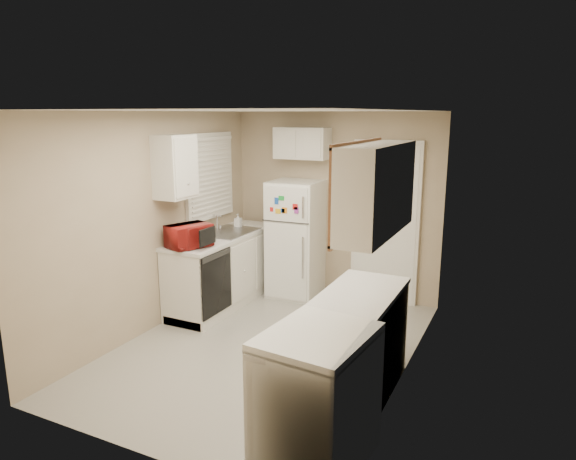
% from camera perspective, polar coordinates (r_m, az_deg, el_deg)
% --- Properties ---
extents(floor, '(3.80, 3.80, 0.00)m').
position_cam_1_polar(floor, '(5.47, -2.34, -12.89)').
color(floor, '#B4B1A8').
rests_on(floor, ground).
extents(ceiling, '(3.80, 3.80, 0.00)m').
position_cam_1_polar(ceiling, '(4.93, -2.60, 13.11)').
color(ceiling, white).
rests_on(ceiling, floor).
extents(wall_left, '(3.80, 3.80, 0.00)m').
position_cam_1_polar(wall_left, '(5.85, -14.64, 0.82)').
color(wall_left, tan).
rests_on(wall_left, floor).
extents(wall_right, '(3.80, 3.80, 0.00)m').
position_cam_1_polar(wall_right, '(4.59, 13.13, -2.32)').
color(wall_right, tan).
rests_on(wall_right, floor).
extents(wall_back, '(2.80, 2.80, 0.00)m').
position_cam_1_polar(wall_back, '(6.77, 5.17, 2.78)').
color(wall_back, tan).
rests_on(wall_back, floor).
extents(wall_front, '(2.80, 2.80, 0.00)m').
position_cam_1_polar(wall_front, '(3.58, -17.09, -6.91)').
color(wall_front, tan).
rests_on(wall_front, floor).
extents(left_counter, '(0.60, 1.80, 0.90)m').
position_cam_1_polar(left_counter, '(6.56, -7.17, -4.34)').
color(left_counter, silver).
rests_on(left_counter, floor).
extents(dishwasher, '(0.03, 0.58, 0.72)m').
position_cam_1_polar(dishwasher, '(5.92, -7.97, -5.87)').
color(dishwasher, black).
rests_on(dishwasher, floor).
extents(sink, '(0.54, 0.74, 0.16)m').
position_cam_1_polar(sink, '(6.57, -6.56, -0.58)').
color(sink, gray).
rests_on(sink, left_counter).
extents(microwave, '(0.53, 0.41, 0.31)m').
position_cam_1_polar(microwave, '(5.87, -10.96, -0.46)').
color(microwave, maroon).
rests_on(microwave, left_counter).
extents(soap_bottle, '(0.09, 0.09, 0.18)m').
position_cam_1_polar(soap_bottle, '(6.82, -5.59, 1.14)').
color(soap_bottle, silver).
rests_on(soap_bottle, left_counter).
extents(window_blinds, '(0.10, 0.98, 1.08)m').
position_cam_1_polar(window_blinds, '(6.58, -8.65, 5.93)').
color(window_blinds, silver).
rests_on(window_blinds, wall_left).
extents(upper_cabinet_left, '(0.30, 0.45, 0.70)m').
position_cam_1_polar(upper_cabinet_left, '(5.83, -12.44, 6.88)').
color(upper_cabinet_left, silver).
rests_on(upper_cabinet_left, wall_left).
extents(refrigerator, '(0.65, 0.64, 1.53)m').
position_cam_1_polar(refrigerator, '(6.73, 0.86, -1.01)').
color(refrigerator, white).
rests_on(refrigerator, floor).
extents(cabinet_over_fridge, '(0.70, 0.30, 0.40)m').
position_cam_1_polar(cabinet_over_fridge, '(6.69, 1.60, 9.61)').
color(cabinet_over_fridge, silver).
rests_on(cabinet_over_fridge, wall_back).
extents(interior_door, '(0.86, 0.06, 2.08)m').
position_cam_1_polar(interior_door, '(6.56, 10.75, 0.68)').
color(interior_door, white).
rests_on(interior_door, floor).
extents(right_counter, '(0.60, 2.00, 0.90)m').
position_cam_1_polar(right_counter, '(4.22, 5.97, -14.40)').
color(right_counter, silver).
rests_on(right_counter, floor).
extents(stove, '(0.72, 0.85, 0.97)m').
position_cam_1_polar(stove, '(3.68, 3.19, -18.09)').
color(stove, white).
rests_on(stove, floor).
extents(upper_cabinet_right, '(0.30, 1.20, 0.70)m').
position_cam_1_polar(upper_cabinet_right, '(4.03, 9.88, 4.45)').
color(upper_cabinet_right, silver).
rests_on(upper_cabinet_right, wall_right).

